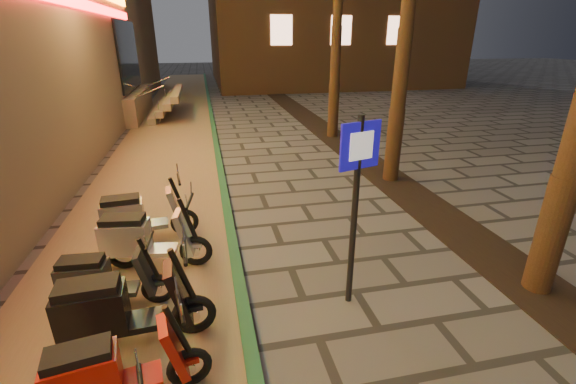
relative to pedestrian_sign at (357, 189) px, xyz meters
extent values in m
cube|color=#8C7251|center=(-3.25, 7.67, -1.77)|extent=(3.40, 60.00, 0.01)
cube|color=#215933|center=(-1.55, 7.67, -1.73)|extent=(0.18, 60.00, 0.10)
cube|color=black|center=(2.95, 2.67, -1.77)|extent=(1.20, 40.00, 0.02)
cube|color=black|center=(-5.10, 15.67, 1.02)|extent=(0.08, 5.00, 3.00)
cube|color=gray|center=(-7.15, 15.67, -1.18)|extent=(5.00, 6.00, 1.20)
cube|color=gray|center=(-4.15, 15.67, -1.63)|extent=(0.35, 5.00, 0.30)
cube|color=gray|center=(-3.80, 15.67, -1.33)|extent=(0.35, 5.00, 0.30)
cube|color=gray|center=(-3.45, 15.67, -1.03)|extent=(0.35, 5.00, 0.30)
cube|color=gray|center=(-3.10, 15.67, -0.73)|extent=(0.35, 5.00, 0.30)
cylinder|color=silver|center=(-4.55, 13.67, -0.53)|extent=(2.09, 0.06, 0.81)
cylinder|color=silver|center=(-4.55, 17.67, -0.53)|extent=(2.09, 0.06, 0.81)
cube|color=#FFB78C|center=(3.35, 21.64, 2.22)|extent=(1.40, 0.06, 1.80)
cube|color=#FFB78C|center=(7.35, 21.64, 2.22)|extent=(1.40, 0.06, 1.80)
cube|color=#FFB78C|center=(11.35, 21.64, 2.22)|extent=(1.40, 0.06, 1.80)
cylinder|color=#472D19|center=(2.95, 4.67, 1.07)|extent=(0.40, 0.40, 5.70)
cylinder|color=#472D19|center=(2.95, 9.67, 1.20)|extent=(0.40, 0.40, 5.95)
cylinder|color=black|center=(0.00, 0.01, -0.41)|extent=(0.09, 0.09, 2.75)
cube|color=#150DB4|center=(0.00, -0.01, 0.58)|extent=(0.59, 0.21, 0.60)
cube|color=white|center=(0.01, -0.03, 0.58)|extent=(0.34, 0.12, 0.35)
torus|color=black|center=(-2.25, -1.03, -1.53)|extent=(0.51, 0.18, 0.50)
cylinder|color=silver|center=(-2.25, -1.03, -1.53)|extent=(0.15, 0.12, 0.13)
cube|color=maroon|center=(-2.79, -1.12, -1.49)|extent=(0.58, 0.41, 0.08)
cube|color=maroon|center=(-3.24, -1.20, -1.25)|extent=(0.73, 0.47, 0.48)
cube|color=black|center=(-3.24, -1.20, -0.97)|extent=(0.64, 0.40, 0.12)
cube|color=maroon|center=(-2.38, -1.05, -1.20)|extent=(0.32, 0.42, 0.68)
cylinder|color=black|center=(-2.32, -1.04, -1.01)|extent=(0.27, 0.11, 0.71)
cylinder|color=black|center=(-2.27, -1.03, -0.70)|extent=(0.14, 0.56, 0.04)
cube|color=maroon|center=(-2.25, -1.03, -1.41)|extent=(0.23, 0.17, 0.06)
torus|color=black|center=(-3.45, -0.28, -1.49)|extent=(0.58, 0.15, 0.58)
cylinder|color=silver|center=(-3.45, -0.28, -1.49)|extent=(0.16, 0.12, 0.16)
torus|color=black|center=(-2.21, -0.20, -1.49)|extent=(0.58, 0.15, 0.58)
cylinder|color=silver|center=(-2.21, -0.20, -1.49)|extent=(0.16, 0.12, 0.16)
cube|color=black|center=(-2.84, -0.24, -1.45)|extent=(0.63, 0.41, 0.09)
cube|color=black|center=(-3.36, -0.27, -1.17)|extent=(0.80, 0.47, 0.55)
cube|color=black|center=(-3.36, -0.27, -0.85)|extent=(0.71, 0.40, 0.13)
cube|color=black|center=(-2.36, -0.21, -1.11)|extent=(0.32, 0.46, 0.78)
cylinder|color=black|center=(-2.29, -0.20, -0.89)|extent=(0.31, 0.10, 0.82)
cylinder|color=black|center=(-2.23, -0.20, -0.54)|extent=(0.09, 0.64, 0.05)
cube|color=black|center=(-2.21, -0.20, -1.36)|extent=(0.25, 0.17, 0.07)
torus|color=black|center=(-3.76, 0.62, -1.54)|extent=(0.48, 0.12, 0.48)
cylinder|color=silver|center=(-3.76, 0.62, -1.54)|extent=(0.13, 0.10, 0.13)
torus|color=black|center=(-2.73, 0.55, -1.54)|extent=(0.48, 0.12, 0.48)
cylinder|color=silver|center=(-2.73, 0.55, -1.54)|extent=(0.13, 0.10, 0.13)
cube|color=#222527|center=(-3.25, 0.58, -1.50)|extent=(0.53, 0.35, 0.07)
cube|color=#222527|center=(-3.68, 0.61, -1.27)|extent=(0.67, 0.39, 0.46)
cube|color=black|center=(-3.68, 0.61, -1.01)|extent=(0.59, 0.33, 0.11)
cube|color=#222527|center=(-2.86, 0.56, -1.23)|extent=(0.27, 0.38, 0.65)
cylinder|color=black|center=(-2.79, 0.55, -1.04)|extent=(0.26, 0.08, 0.68)
cylinder|color=black|center=(-2.75, 0.55, -0.75)|extent=(0.08, 0.54, 0.04)
cube|color=#222527|center=(-2.73, 0.55, -1.43)|extent=(0.21, 0.14, 0.06)
torus|color=black|center=(-3.37, 1.61, -1.50)|extent=(0.56, 0.18, 0.55)
cylinder|color=silver|center=(-3.37, 1.61, -1.50)|extent=(0.16, 0.13, 0.15)
torus|color=black|center=(-2.19, 1.45, -1.50)|extent=(0.56, 0.18, 0.55)
cylinder|color=silver|center=(-2.19, 1.45, -1.50)|extent=(0.16, 0.13, 0.15)
cube|color=silver|center=(-2.79, 1.53, -1.46)|extent=(0.63, 0.44, 0.09)
cube|color=silver|center=(-3.29, 1.59, -1.19)|extent=(0.79, 0.50, 0.53)
cube|color=black|center=(-3.29, 1.59, -0.88)|extent=(0.70, 0.43, 0.13)
cube|color=silver|center=(-2.34, 1.47, -1.14)|extent=(0.34, 0.46, 0.75)
cylinder|color=black|center=(-2.27, 1.46, -0.93)|extent=(0.30, 0.11, 0.79)
cylinder|color=black|center=(-2.21, 1.45, -0.59)|extent=(0.13, 0.62, 0.05)
cube|color=silver|center=(-2.19, 1.45, -1.37)|extent=(0.25, 0.18, 0.06)
torus|color=black|center=(-3.57, 2.50, -1.51)|extent=(0.55, 0.16, 0.54)
cylinder|color=silver|center=(-3.57, 2.50, -1.51)|extent=(0.16, 0.12, 0.15)
torus|color=black|center=(-2.41, 2.62, -1.51)|extent=(0.55, 0.16, 0.54)
cylinder|color=silver|center=(-2.41, 2.62, -1.51)|extent=(0.16, 0.12, 0.15)
cube|color=gray|center=(-3.00, 2.56, -1.47)|extent=(0.60, 0.41, 0.08)
cube|color=gray|center=(-3.49, 2.51, -1.21)|extent=(0.76, 0.47, 0.52)
cube|color=black|center=(-3.49, 2.51, -0.91)|extent=(0.67, 0.40, 0.12)
cube|color=gray|center=(-2.56, 2.61, -1.16)|extent=(0.32, 0.44, 0.73)
cylinder|color=black|center=(-2.49, 2.61, -0.95)|extent=(0.29, 0.10, 0.77)
cylinder|color=black|center=(-2.43, 2.62, -0.62)|extent=(0.11, 0.60, 0.05)
cube|color=gray|center=(-2.41, 2.62, -1.39)|extent=(0.24, 0.17, 0.06)
camera|label=1|loc=(-1.87, -4.38, 1.85)|focal=24.00mm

